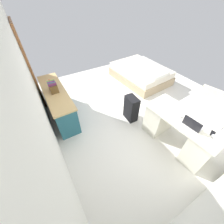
% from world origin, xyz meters
% --- Properties ---
extents(ground_plane, '(5.68, 5.68, 0.00)m').
position_xyz_m(ground_plane, '(0.00, 0.00, 0.00)').
color(ground_plane, silver).
extents(wall_back, '(4.68, 0.10, 2.69)m').
position_xyz_m(wall_back, '(0.00, 2.06, 1.35)').
color(wall_back, silver).
rests_on(wall_back, ground_plane).
extents(door_wooden, '(0.88, 0.05, 2.04)m').
position_xyz_m(door_wooden, '(1.79, 1.98, 1.02)').
color(door_wooden, brown).
rests_on(door_wooden, ground_plane).
extents(desk, '(1.49, 0.77, 0.75)m').
position_xyz_m(desk, '(-1.32, -0.18, 0.39)').
color(desk, silver).
rests_on(desk, ground_plane).
extents(office_chair, '(0.55, 0.55, 0.94)m').
position_xyz_m(office_chair, '(-1.19, -1.11, 0.42)').
color(office_chair, black).
rests_on(office_chair, ground_plane).
extents(credenza, '(1.80, 0.48, 0.74)m').
position_xyz_m(credenza, '(0.83, 1.68, 0.37)').
color(credenza, '#235B6B').
rests_on(credenza, ground_plane).
extents(bed, '(1.99, 1.52, 0.58)m').
position_xyz_m(bed, '(1.17, -1.26, 0.24)').
color(bed, tan).
rests_on(bed, ground_plane).
extents(suitcase_black, '(0.37, 0.24, 0.65)m').
position_xyz_m(suitcase_black, '(-0.23, 0.20, 0.32)').
color(suitcase_black, black).
rests_on(suitcase_black, ground_plane).
extents(laptop, '(0.33, 0.24, 0.21)m').
position_xyz_m(laptop, '(-1.52, -0.10, 0.80)').
color(laptop, '#B7B7BC').
rests_on(laptop, desk).
extents(computer_mouse, '(0.07, 0.10, 0.03)m').
position_xyz_m(computer_mouse, '(-1.26, -0.12, 0.76)').
color(computer_mouse, white).
rests_on(computer_mouse, desk).
extents(cell_phone_near_laptop, '(0.11, 0.15, 0.01)m').
position_xyz_m(cell_phone_near_laptop, '(-1.80, -0.27, 0.75)').
color(cell_phone_near_laptop, black).
rests_on(cell_phone_near_laptop, desk).
extents(desk_lamp, '(0.16, 0.11, 0.34)m').
position_xyz_m(desk_lamp, '(-1.83, -0.22, 1.00)').
color(desk_lamp, silver).
rests_on(desk_lamp, desk).
extents(book_row, '(0.27, 0.17, 0.24)m').
position_xyz_m(book_row, '(0.82, 1.68, 0.85)').
color(book_row, brown).
rests_on(book_row, credenza).
extents(figurine_small, '(0.08, 0.08, 0.11)m').
position_xyz_m(figurine_small, '(1.24, 1.68, 0.80)').
color(figurine_small, red).
rests_on(figurine_small, credenza).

